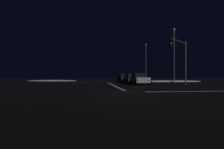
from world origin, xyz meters
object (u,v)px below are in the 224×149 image
Objects in this scene: traffic_signal_ne at (180,53)px; sedan_gray at (131,78)px; sedan_black at (124,78)px; sedan_silver at (139,79)px; streetlamp_right_far at (146,59)px; streetlamp_right_near at (174,52)px.

sedan_gray is at bearing 115.17° from traffic_signal_ne.
traffic_signal_ne reaches higher than sedan_black.
sedan_silver is at bearing -91.75° from sedan_gray.
sedan_black is (-0.07, 12.26, 0.00)m from sedan_silver.
streetlamp_right_near is at bearing -90.00° from streetlamp_right_far.
traffic_signal_ne is (4.42, -2.88, 3.27)m from sedan_silver.
sedan_silver is at bearing -108.55° from streetlamp_right_far.
sedan_black is at bearing 90.35° from sedan_silver.
traffic_signal_ne is (4.23, -9.01, 3.27)m from sedan_gray.
streetlamp_right_near is (6.67, 3.86, 4.29)m from sedan_silver.
sedan_silver is 8.82m from streetlamp_right_near.
sedan_silver is 6.13m from sedan_gray.
sedan_gray is 0.49× the size of streetlamp_right_far.
sedan_silver is 1.00× the size of sedan_gray.
traffic_signal_ne is at bearing -73.47° from sedan_black.
streetlamp_right_far is (6.67, 19.86, 4.31)m from sedan_silver.
sedan_silver and sedan_black have the same top height.
traffic_signal_ne is 0.66× the size of streetlamp_right_near.
streetlamp_right_near reaches higher than traffic_signal_ne.
traffic_signal_ne is at bearing -64.83° from sedan_gray.
sedan_silver is at bearing -89.65° from sedan_black.
sedan_silver is 6.21m from traffic_signal_ne.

